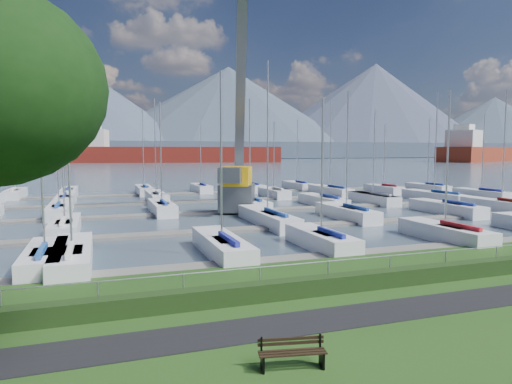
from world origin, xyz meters
name	(u,v)px	position (x,y,z in m)	size (l,w,h in m)	color
path	(392,311)	(0.00, -3.00, 0.01)	(160.00, 2.00, 0.04)	black
water	(116,161)	(0.00, 260.00, -0.40)	(800.00, 540.00, 0.20)	#435361
hedge	(354,282)	(0.00, -0.40, 0.35)	(80.00, 0.70, 0.70)	#1E3413
fence	(350,259)	(0.00, 0.00, 1.20)	(0.04, 0.04, 80.00)	#979A9F
foothill	(112,150)	(0.00, 330.00, 6.00)	(900.00, 80.00, 12.00)	#434E62
mountains	(117,103)	(7.35, 404.62, 46.68)	(1190.00, 360.00, 115.00)	#465067
docks	(208,213)	(0.00, 26.00, -0.22)	(90.00, 41.60, 0.25)	slate
bench_left	(292,353)	(-5.16, -5.80, 0.42)	(1.85, 0.76, 0.85)	black
crane	(237,155)	(3.15, 26.67, 5.33)	(6.25, 13.47, 22.35)	#525559
cargo_ship_mid	(162,155)	(20.98, 217.13, 3.46)	(111.11, 38.59, 21.50)	maroon
cargo_ship_east	(482,154)	(193.77, 184.05, 3.61)	(91.07, 57.09, 21.50)	maroon
sailboat_fleet	(176,154)	(-2.47, 29.25, 5.39)	(75.52, 49.61, 13.43)	#1E2998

